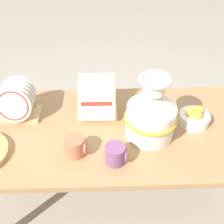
# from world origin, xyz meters

# --- Properties ---
(ground_plane) EXTENTS (14.00, 14.00, 0.00)m
(ground_plane) POSITION_xyz_m (0.00, 0.00, 0.00)
(ground_plane) COLOR gray
(display_table) EXTENTS (1.58, 0.74, 0.65)m
(display_table) POSITION_xyz_m (0.00, 0.00, 0.58)
(display_table) COLOR #9E754C
(display_table) RESTS_ON ground_plane
(ceramic_vase) EXTENTS (0.27, 0.27, 0.35)m
(ceramic_vase) POSITION_xyz_m (0.19, -0.05, 0.79)
(ceramic_vase) COLOR silver
(ceramic_vase) RESTS_ON display_table
(dish_rack_round_plates) EXTENTS (0.23, 0.18, 0.21)m
(dish_rack_round_plates) POSITION_xyz_m (-0.52, 0.11, 0.74)
(dish_rack_round_plates) COLOR tan
(dish_rack_round_plates) RESTS_ON display_table
(dish_rack_square_plates) EXTENTS (0.23, 0.18, 0.22)m
(dish_rack_square_plates) POSITION_xyz_m (-0.08, 0.12, 0.72)
(dish_rack_square_plates) COLOR tan
(dish_rack_square_plates) RESTS_ON display_table
(mug_terracotta_glaze) EXTENTS (0.10, 0.09, 0.09)m
(mug_terracotta_glaze) POSITION_xyz_m (-0.18, -0.18, 0.70)
(mug_terracotta_glaze) COLOR #B76647
(mug_terracotta_glaze) RESTS_ON display_table
(mug_plum_glaze) EXTENTS (0.10, 0.09, 0.09)m
(mug_plum_glaze) POSITION_xyz_m (0.01, -0.23, 0.70)
(mug_plum_glaze) COLOR #7A4770
(mug_plum_glaze) RESTS_ON display_table
(fruit_bowl) EXTENTS (0.17, 0.17, 0.10)m
(fruit_bowl) POSITION_xyz_m (0.45, 0.03, 0.69)
(fruit_bowl) COLOR white
(fruit_bowl) RESTS_ON display_table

